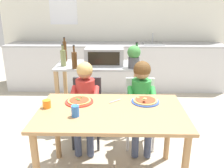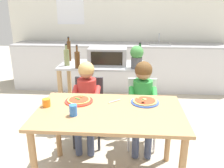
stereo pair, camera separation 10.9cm
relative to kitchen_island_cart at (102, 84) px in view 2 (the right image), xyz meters
name	(u,v)px [view 2 (the right image)]	position (x,y,z in m)	size (l,w,h in m)	color
ground_plane	(117,121)	(0.21, 0.02, -0.59)	(12.28, 12.28, 0.00)	#B7AD99
back_wall_tiled	(122,19)	(0.21, 1.92, 0.76)	(4.73, 0.14, 2.70)	white
kitchen_counter	(121,66)	(0.21, 1.51, -0.13)	(4.26, 0.60, 1.11)	silver
kitchen_island_cart	(102,84)	(0.00, 0.00, 0.00)	(1.14, 0.57, 0.88)	#B7BABF
toaster_oven	(108,56)	(0.08, 0.02, 0.40)	(0.51, 0.36, 0.23)	#999BA0
bottle_slim_sauce	(67,57)	(-0.46, -0.10, 0.40)	(0.07, 0.07, 0.29)	olive
bottle_clear_vinegar	(69,50)	(-0.49, 0.17, 0.44)	(0.05, 0.05, 0.35)	#4C2D14
bottle_tall_green_wine	(140,56)	(0.51, -0.01, 0.41)	(0.06, 0.06, 0.31)	#1E4723
bottle_brown_beer	(77,59)	(-0.29, -0.23, 0.40)	(0.07, 0.07, 0.30)	#4C2D14
potted_herb_plant	(137,56)	(0.47, -0.16, 0.44)	(0.17, 0.17, 0.29)	#4C4C51
dining_table	(110,121)	(0.21, -1.21, 0.06)	(1.34, 0.80, 0.76)	#AD7F51
dining_chair_left	(89,106)	(-0.11, -0.52, -0.11)	(0.36, 0.36, 0.81)	#333338
dining_chair_right	(142,108)	(0.54, -0.53, -0.11)	(0.36, 0.36, 0.81)	silver
child_in_red_shirt	(86,96)	(-0.11, -0.64, 0.08)	(0.32, 0.42, 1.03)	#424C6B
child_in_green_shirt	(143,96)	(0.54, -0.64, 0.09)	(0.32, 0.42, 1.05)	#424C6B
pizza_plate_red_rimmed	(79,100)	(-0.11, -1.03, 0.18)	(0.27, 0.27, 0.03)	red
pizza_plate_blue_rimmed	(145,101)	(0.54, -1.01, 0.18)	(0.27, 0.27, 0.03)	#3356B7
drinking_cup_blue	(73,110)	(-0.09, -1.34, 0.22)	(0.07, 0.07, 0.10)	blue
drinking_cup_orange	(46,103)	(-0.39, -1.17, 0.20)	(0.08, 0.08, 0.08)	orange
serving_spoon	(114,101)	(0.24, -1.01, 0.17)	(0.01, 0.01, 0.14)	#B7BABF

